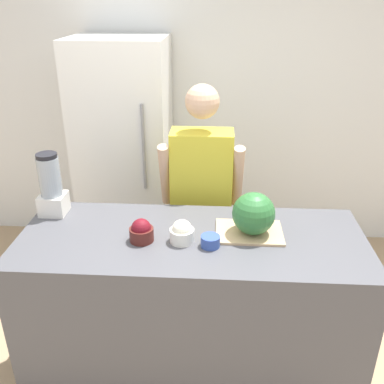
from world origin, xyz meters
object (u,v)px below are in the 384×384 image
at_px(person, 201,203).
at_px(bowl_cherries, 141,231).
at_px(bowl_cream, 182,232).
at_px(refrigerator, 126,155).
at_px(bowl_small_blue, 210,241).
at_px(blender, 51,187).
at_px(watermelon, 254,214).

height_order(person, bowl_cherries, person).
height_order(bowl_cherries, bowl_cream, same).
xyz_separation_m(refrigerator, bowl_small_blue, (0.74, -1.41, 0.05)).
xyz_separation_m(refrigerator, blender, (-0.21, -1.09, 0.19)).
relative_size(refrigerator, bowl_cherries, 14.43).
height_order(bowl_cherries, bowl_small_blue, bowl_cherries).
height_order(refrigerator, person, refrigerator).
bearing_deg(bowl_small_blue, person, 96.12).
bearing_deg(refrigerator, bowl_small_blue, -62.40).
distance_m(refrigerator, bowl_cream, 1.49).
bearing_deg(person, bowl_cream, -96.53).
relative_size(person, bowl_cherries, 12.83).
height_order(bowl_cream, blender, blender).
bearing_deg(refrigerator, watermelon, -52.94).
bearing_deg(bowl_cream, blender, 160.54).
xyz_separation_m(refrigerator, watermelon, (0.96, -1.27, 0.15)).
bearing_deg(bowl_cherries, blender, 153.90).
relative_size(bowl_cream, bowl_small_blue, 1.29).
height_order(watermelon, bowl_small_blue, watermelon).
relative_size(refrigerator, bowl_small_blue, 18.45).
bearing_deg(blender, bowl_cream, -19.46).
bearing_deg(bowl_small_blue, blender, 161.36).
xyz_separation_m(bowl_small_blue, blender, (-0.94, 0.32, 0.14)).
distance_m(person, bowl_cream, 0.69).
height_order(refrigerator, watermelon, refrigerator).
bearing_deg(watermelon, refrigerator, 127.06).
bearing_deg(bowl_small_blue, bowl_cream, 165.73).
xyz_separation_m(bowl_cherries, bowl_small_blue, (0.37, -0.04, -0.03)).
xyz_separation_m(watermelon, bowl_small_blue, (-0.23, -0.13, -0.10)).
distance_m(refrigerator, bowl_cherries, 1.42).
distance_m(refrigerator, watermelon, 1.60).
distance_m(watermelon, blender, 1.18).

